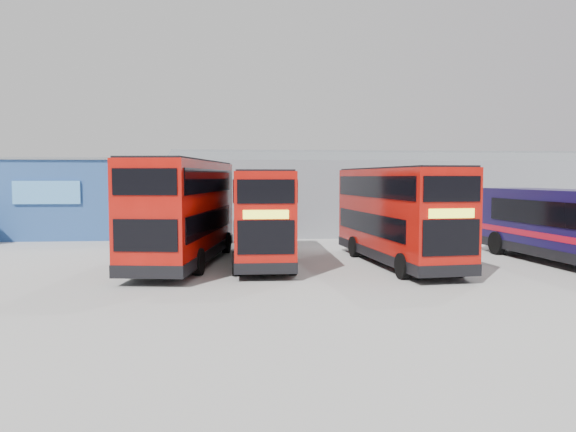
# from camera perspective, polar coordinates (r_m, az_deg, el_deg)

# --- Properties ---
(ground_plane) EXTENTS (120.00, 120.00, 0.00)m
(ground_plane) POSITION_cam_1_polar(r_m,az_deg,el_deg) (21.65, 1.63, -6.49)
(ground_plane) COLOR #A3A39E
(ground_plane) RESTS_ON ground
(office_block) EXTENTS (12.30, 8.32, 5.12)m
(office_block) POSITION_cam_1_polar(r_m,az_deg,el_deg) (40.80, -21.52, 1.81)
(office_block) COLOR navy
(office_block) RESTS_ON ground
(maintenance_shed) EXTENTS (30.50, 12.00, 5.89)m
(maintenance_shed) POSITION_cam_1_polar(r_m,az_deg,el_deg) (42.48, 9.18, 2.15)
(maintenance_shed) COLOR gray
(maintenance_shed) RESTS_ON ground
(double_decker_left) EXTENTS (4.29, 11.32, 4.68)m
(double_decker_left) POSITION_cam_1_polar(r_m,az_deg,el_deg) (25.58, -10.54, 0.32)
(double_decker_left) COLOR #A71009
(double_decker_left) RESTS_ON ground
(double_decker_centre) EXTENTS (2.64, 10.02, 4.22)m
(double_decker_centre) POSITION_cam_1_polar(r_m,az_deg,el_deg) (25.75, -2.70, -0.10)
(double_decker_centre) COLOR #A71009
(double_decker_centre) RESTS_ON ground
(double_decker_right) EXTENTS (3.48, 10.49, 4.36)m
(double_decker_right) POSITION_cam_1_polar(r_m,az_deg,el_deg) (25.62, 11.03, -0.04)
(double_decker_right) COLOR #A71009
(double_decker_right) RESTS_ON ground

